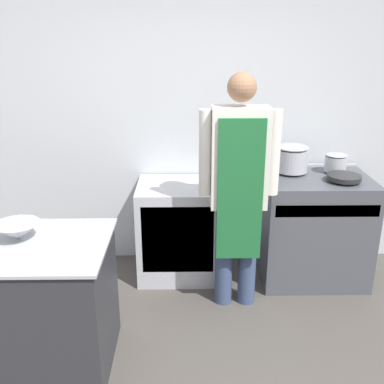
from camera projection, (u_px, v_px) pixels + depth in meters
name	position (u px, v px, depth m)	size (l,w,h in m)	color
wall_back	(185.00, 119.00, 4.02)	(8.00, 0.05, 2.70)	silver
prep_counter	(27.00, 306.00, 2.87)	(1.08, 0.77, 0.88)	#2D2D33
stove	(312.00, 228.00, 3.93)	(0.90, 0.69, 0.95)	#4C4F56
fridge_unit	(178.00, 230.00, 4.00)	(0.70, 0.61, 0.85)	silver
person_cook	(238.00, 181.00, 3.34)	(0.60, 0.24, 1.83)	#38476B
mixing_bowl	(17.00, 231.00, 2.76)	(0.28, 0.28, 0.11)	#B2B5BC
stock_pot	(291.00, 158.00, 3.84)	(0.27, 0.27, 0.23)	#B2B5BC
saute_pan	(344.00, 177.00, 3.65)	(0.28, 0.28, 0.04)	#262628
sauce_pot	(335.00, 162.00, 3.86)	(0.18, 0.18, 0.16)	#B2B5BC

